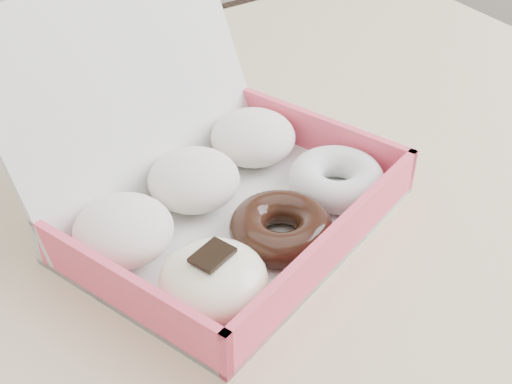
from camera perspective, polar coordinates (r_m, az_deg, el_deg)
table at (r=0.89m, az=-2.74°, el=-2.23°), size 1.20×0.80×0.75m
donut_box at (r=0.74m, az=-3.00°, el=0.09°), size 0.42×0.40×0.24m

